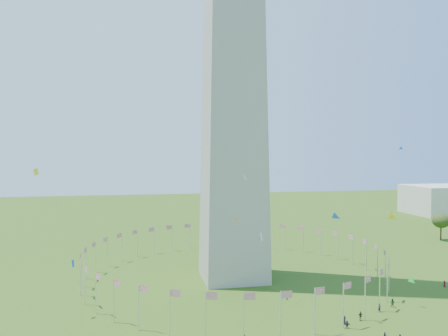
{
  "coord_description": "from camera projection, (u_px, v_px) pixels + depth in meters",
  "views": [
    {
      "loc": [
        -26.03,
        -65.8,
        34.48
      ],
      "look_at": [
        -5.64,
        35.0,
        30.89
      ],
      "focal_mm": 35.0,
      "sensor_mm": 36.0,
      "label": 1
    }
  ],
  "objects": [
    {
      "name": "flag_ring",
      "position": [
        233.0,
        262.0,
        119.64
      ],
      "size": [
        80.24,
        80.24,
        9.0
      ],
      "color": "silver",
      "rests_on": "ground"
    },
    {
      "name": "kites_aloft",
      "position": [
        314.0,
        217.0,
        99.66
      ],
      "size": [
        104.73,
        69.54,
        37.11
      ],
      "color": "yellow",
      "rests_on": "ground"
    }
  ]
}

